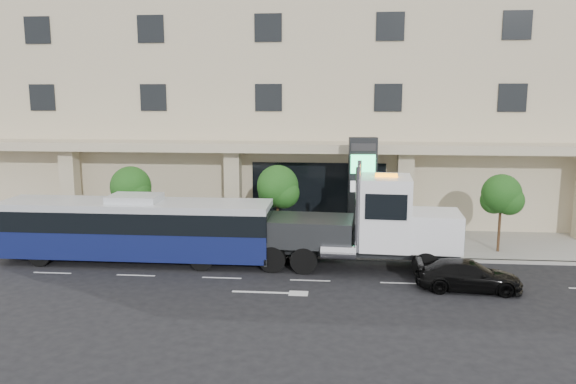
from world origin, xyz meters
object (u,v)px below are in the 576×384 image
tow_truck (364,226)px  signage_pylon (362,192)px  black_sedan (468,275)px  city_bus (136,228)px

tow_truck → signage_pylon: bearing=92.8°
tow_truck → black_sedan: tow_truck is taller
black_sedan → tow_truck: bearing=62.8°
tow_truck → signage_pylon: size_ratio=1.89×
signage_pylon → black_sedan: bearing=-59.3°
black_sedan → signage_pylon: size_ratio=0.75×
black_sedan → signage_pylon: (-4.28, 5.95, 2.49)m
black_sedan → city_bus: bearing=83.4°
city_bus → tow_truck: 11.11m
black_sedan → signage_pylon: bearing=39.2°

